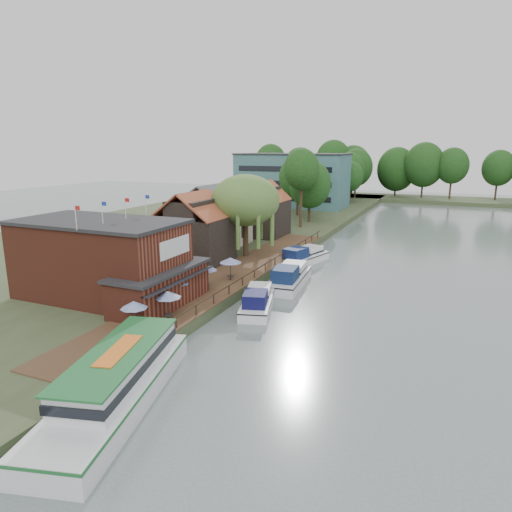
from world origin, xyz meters
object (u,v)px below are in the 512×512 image
at_px(umbrella_3, 207,277).
at_px(pub, 118,261).
at_px(cottage_c, 263,209).
at_px(cruiser_1, 290,275).
at_px(swan, 141,371).
at_px(umbrella_1, 168,305).
at_px(willow, 245,216).
at_px(umbrella_0, 135,316).
at_px(umbrella_4, 231,269).
at_px(hotel_block, 292,180).
at_px(cottage_a, 194,227).
at_px(cruiser_0, 258,298).
at_px(tour_boat, 115,380).
at_px(umbrella_2, 178,291).
at_px(cruiser_2, 303,255).
at_px(cottage_b, 213,215).

bearing_deg(umbrella_3, pub, -135.17).
bearing_deg(cottage_c, cruiser_1, -60.25).
bearing_deg(swan, umbrella_1, 109.45).
xyz_separation_m(willow, swan, (6.00, -29.47, -5.99)).
bearing_deg(umbrella_3, umbrella_0, -88.35).
relative_size(umbrella_4, cruiser_1, 0.23).
relative_size(umbrella_3, umbrella_4, 1.00).
xyz_separation_m(hotel_block, cottage_a, (7.00, -56.00, -1.90)).
distance_m(pub, cruiser_0, 13.16).
bearing_deg(swan, umbrella_0, 131.60).
height_order(umbrella_1, tour_boat, umbrella_1).
height_order(cruiser_1, tour_boat, tour_boat).
distance_m(willow, cruiser_1, 11.86).
xyz_separation_m(pub, willow, (3.50, 20.00, 1.56)).
relative_size(umbrella_2, umbrella_4, 1.00).
xyz_separation_m(umbrella_1, umbrella_4, (-0.48, 12.16, 0.00)).
distance_m(umbrella_0, umbrella_1, 3.18).
bearing_deg(pub, cottage_a, 93.81).
distance_m(cottage_a, cruiser_2, 14.45).
bearing_deg(umbrella_0, umbrella_3, 91.65).
distance_m(hotel_block, cottage_a, 56.47).
relative_size(umbrella_3, tour_boat, 0.16).
relative_size(hotel_block, tour_boat, 1.72).
distance_m(cottage_c, umbrella_2, 33.76).
relative_size(umbrella_1, cruiser_1, 0.23).
bearing_deg(umbrella_0, umbrella_1, 73.33).
xyz_separation_m(hotel_block, swan, (17.50, -80.47, -6.93)).
bearing_deg(umbrella_2, cottage_b, 112.02).
xyz_separation_m(cottage_c, umbrella_4, (6.63, -24.53, -2.96)).
relative_size(umbrella_2, umbrella_3, 1.00).
height_order(cottage_a, swan, cottage_a).
distance_m(hotel_block, umbrella_1, 75.38).
bearing_deg(cruiser_1, cottage_a, 166.51).
bearing_deg(cruiser_1, cottage_b, 137.82).
bearing_deg(umbrella_0, cruiser_0, 63.47).
distance_m(cottage_c, tour_boat, 48.40).
bearing_deg(swan, umbrella_3, 103.38).
bearing_deg(umbrella_1, cottage_a, 114.62).
distance_m(cottage_a, umbrella_4, 9.88).
relative_size(umbrella_2, cruiser_1, 0.23).
xyz_separation_m(cottage_a, willow, (4.50, 5.00, 0.96)).
bearing_deg(umbrella_3, willow, 99.46).
relative_size(cottage_a, umbrella_2, 3.62).
height_order(cottage_c, umbrella_1, cottage_c).
bearing_deg(willow, hotel_block, 102.71).
bearing_deg(umbrella_2, umbrella_4, 84.24).
xyz_separation_m(cottage_a, cottage_c, (1.00, 19.00, 0.00)).
relative_size(pub, hotel_block, 0.79).
bearing_deg(cruiser_1, pub, -137.55).
bearing_deg(swan, tour_boat, -74.33).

